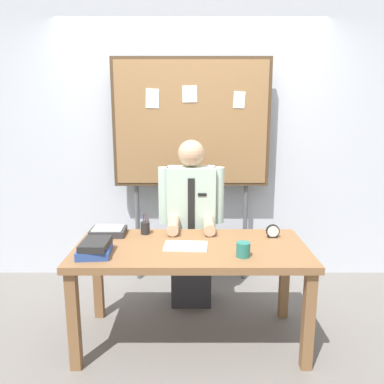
# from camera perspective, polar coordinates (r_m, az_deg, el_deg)

# --- Properties ---
(ground_plane) EXTENTS (12.00, 12.00, 0.00)m
(ground_plane) POSITION_cam_1_polar(r_m,az_deg,el_deg) (3.06, -0.01, -20.97)
(ground_plane) COLOR slate
(back_wall) EXTENTS (6.40, 0.08, 2.70)m
(back_wall) POSITION_cam_1_polar(r_m,az_deg,el_deg) (3.81, 0.04, 7.29)
(back_wall) COLOR silver
(back_wall) RESTS_ON ground_plane
(desk) EXTENTS (1.63, 0.77, 0.73)m
(desk) POSITION_cam_1_polar(r_m,az_deg,el_deg) (2.76, -0.01, -9.73)
(desk) COLOR brown
(desk) RESTS_ON ground_plane
(person) EXTENTS (0.55, 0.56, 1.43)m
(person) POSITION_cam_1_polar(r_m,az_deg,el_deg) (3.30, 0.02, -5.55)
(person) COLOR #2D2D33
(person) RESTS_ON ground_plane
(bulletin_board) EXTENTS (1.45, 0.09, 2.14)m
(bulletin_board) POSITION_cam_1_polar(r_m,az_deg,el_deg) (3.59, 0.03, 9.78)
(bulletin_board) COLOR #4C3823
(bulletin_board) RESTS_ON ground_plane
(book_stack) EXTENTS (0.23, 0.29, 0.10)m
(book_stack) POSITION_cam_1_polar(r_m,az_deg,el_deg) (2.64, -14.08, -8.04)
(book_stack) COLOR #2D4C99
(book_stack) RESTS_ON desk
(open_notebook) EXTENTS (0.31, 0.21, 0.01)m
(open_notebook) POSITION_cam_1_polar(r_m,az_deg,el_deg) (2.71, -0.80, -8.02)
(open_notebook) COLOR white
(open_notebook) RESTS_ON desk
(desk_clock) EXTENTS (0.10, 0.04, 0.10)m
(desk_clock) POSITION_cam_1_polar(r_m,az_deg,el_deg) (2.95, 12.02, -5.80)
(desk_clock) COLOR black
(desk_clock) RESTS_ON desk
(coffee_mug) EXTENTS (0.09, 0.09, 0.10)m
(coffee_mug) POSITION_cam_1_polar(r_m,az_deg,el_deg) (2.55, 7.73, -8.46)
(coffee_mug) COLOR #267266
(coffee_mug) RESTS_ON desk
(pen_holder) EXTENTS (0.07, 0.07, 0.16)m
(pen_holder) POSITION_cam_1_polar(r_m,az_deg,el_deg) (2.99, -6.83, -5.29)
(pen_holder) COLOR #262626
(pen_holder) RESTS_ON desk
(paper_tray) EXTENTS (0.26, 0.20, 0.06)m
(paper_tray) POSITION_cam_1_polar(r_m,az_deg,el_deg) (3.02, -12.18, -5.70)
(paper_tray) COLOR #333338
(paper_tray) RESTS_ON desk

